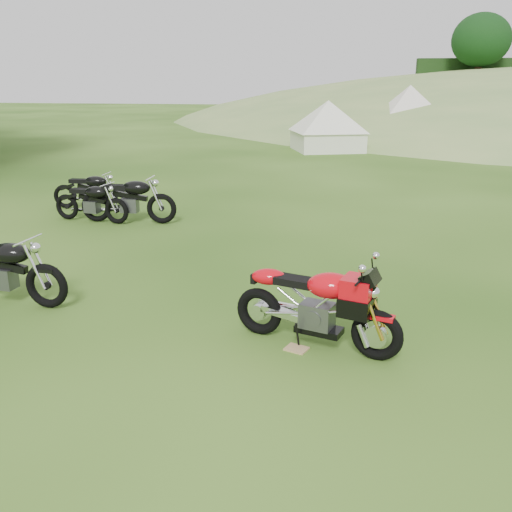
% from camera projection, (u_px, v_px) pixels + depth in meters
% --- Properties ---
extents(ground, '(120.00, 120.00, 0.00)m').
position_uv_depth(ground, '(224.00, 331.00, 6.91)').
color(ground, '#21470F').
rests_on(ground, ground).
extents(sport_motorcycle, '(1.95, 1.04, 1.14)m').
position_uv_depth(sport_motorcycle, '(316.00, 299.00, 6.36)').
color(sport_motorcycle, red).
rests_on(sport_motorcycle, ground).
extents(plywood_board, '(0.30, 0.27, 0.02)m').
position_uv_depth(plywood_board, '(296.00, 349.00, 6.43)').
color(plywood_board, '#A67E57').
rests_on(plywood_board, ground).
extents(vintage_moto_a, '(1.94, 0.61, 1.01)m').
position_uv_depth(vintage_moto_a, '(0.00, 268.00, 7.62)').
color(vintage_moto_a, black).
rests_on(vintage_moto_a, ground).
extents(vintage_moto_b, '(2.00, 0.55, 1.04)m').
position_uv_depth(vintage_moto_b, '(128.00, 198.00, 11.91)').
color(vintage_moto_b, black).
rests_on(vintage_moto_b, ground).
extents(vintage_moto_c, '(1.75, 0.68, 0.90)m').
position_uv_depth(vintage_moto_c, '(91.00, 201.00, 12.02)').
color(vintage_moto_c, black).
rests_on(vintage_moto_c, ground).
extents(vintage_moto_d, '(1.73, 0.44, 0.91)m').
position_uv_depth(vintage_moto_d, '(90.00, 190.00, 13.19)').
color(vintage_moto_d, black).
rests_on(vintage_moto_d, ground).
extents(tent_left, '(3.28, 3.28, 2.26)m').
position_uv_depth(tent_left, '(328.00, 123.00, 23.67)').
color(tent_left, white).
rests_on(tent_left, ground).
extents(tent_mid, '(3.51, 3.51, 2.62)m').
position_uv_depth(tent_mid, '(409.00, 113.00, 27.56)').
color(tent_mid, silver).
rests_on(tent_mid, ground).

